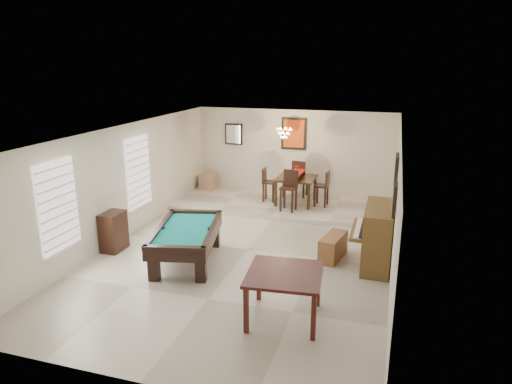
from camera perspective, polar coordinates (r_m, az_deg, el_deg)
The scene contains 26 objects.
ground_plane at distance 10.06m, azimuth -1.00°, elevation -7.27°, with size 6.00×9.00×0.02m, color beige.
wall_back at distance 13.85m, azimuth 4.73°, elevation 4.86°, with size 6.00×0.04×2.60m, color silver.
wall_front at distance 5.80m, azimuth -15.18°, elevation -11.94°, with size 6.00×0.04×2.60m, color silver.
wall_left at distance 10.89m, azimuth -16.23°, elevation 1.19°, with size 0.04×9.00×2.60m, color silver.
wall_right at distance 9.18m, azimuth 17.07°, elevation -1.59°, with size 0.04×9.00×2.60m, color silver.
ceiling at distance 9.34m, azimuth -1.08°, elevation 7.60°, with size 6.00×9.00×0.04m, color white.
dining_step at distance 12.98m, azimuth 3.42°, elevation -1.54°, with size 6.00×2.50×0.12m, color beige.
window_left_front at distance 9.16m, azimuth -23.53°, elevation -1.62°, with size 0.06×1.00×1.70m, color white.
window_left_rear at distance 11.35m, azimuth -14.51°, elevation 2.42°, with size 0.06×1.00×1.70m, color white.
pool_table at distance 9.47m, azimuth -8.65°, elevation -6.60°, with size 1.16×2.14×0.71m, color black, non-canonical shape.
square_table at distance 7.41m, azimuth 3.54°, elevation -12.80°, with size 1.16×1.16×0.80m, color black, non-canonical shape.
upright_piano at distance 9.44m, azimuth 14.10°, elevation -5.30°, with size 0.83×1.47×1.23m, color brown, non-canonical shape.
piano_bench at distance 9.69m, azimuth 9.61°, elevation -6.78°, with size 0.35×0.91×0.50m, color brown.
apothecary_chest at distance 10.36m, azimuth -17.37°, elevation -4.72°, with size 0.38×0.57×0.86m, color black.
dining_table at distance 12.79m, azimuth 5.00°, elevation 0.48°, with size 1.05×1.05×0.87m, color black, non-canonical shape.
flower_vase at distance 12.65m, azimuth 5.06°, elevation 2.88°, with size 0.13×0.13×0.23m, color red, non-canonical shape.
dining_chair_south at distance 12.10m, azimuth 4.08°, elevation 0.12°, with size 0.40×0.40×1.08m, color black, non-canonical shape.
dining_chair_north at distance 13.46m, azimuth 5.56°, elevation 1.73°, with size 0.40×0.40×1.09m, color black, non-canonical shape.
dining_chair_west at distance 12.94m, azimuth 1.71°, elevation 0.91°, with size 0.35×0.35×0.96m, color black, non-canonical shape.
dining_chair_east at distance 12.64m, azimuth 8.18°, elevation 0.43°, with size 0.36×0.36×0.97m, color black, non-canonical shape.
corner_bench at distance 14.37m, azimuth -5.98°, elevation 1.39°, with size 0.43×0.54×0.48m, color #A6765A.
chandelier at distance 12.45m, azimuth 3.52°, elevation 7.82°, with size 0.44×0.44×0.60m, color #FFE5B2, non-canonical shape.
back_painting at distance 13.71m, azimuth 4.75°, elevation 7.29°, with size 0.75×0.06×0.95m, color #D84C14.
back_mirror at distance 14.24m, azimuth -2.81°, elevation 7.24°, with size 0.55×0.06×0.65m, color white.
right_picture_upper at distance 9.32m, azimuth 17.14°, elevation 2.48°, with size 0.06×0.55×0.65m, color slate.
right_picture_lower at distance 8.11m, azimuth 16.95°, elevation -0.93°, with size 0.06×0.45×0.55m, color gray.
Camera 1 is at (2.86, -8.79, 3.96)m, focal length 32.00 mm.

